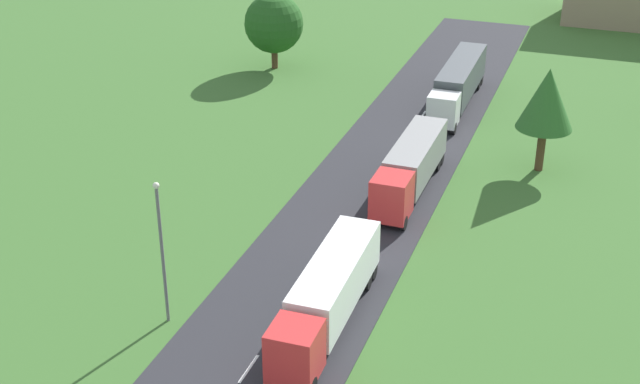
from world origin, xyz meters
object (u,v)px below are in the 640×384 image
object	(u,v)px
truck_third	(410,166)
tree_birch	(547,100)
lamppost_second	(162,246)
truck_fourth	(458,82)
tree_maple	(274,24)
truck_second	(328,294)

from	to	relation	value
truck_third	tree_birch	size ratio (longest dim) A/B	1.55
lamppost_second	tree_birch	xyz separation A→B (m)	(16.91, 27.06, 0.89)
lamppost_second	truck_fourth	bearing A→B (deg)	77.86
truck_third	tree_maple	world-z (taller)	tree_maple
truck_second	truck_third	xyz separation A→B (m)	(0.10, 17.51, -0.01)
truck_second	truck_fourth	bearing A→B (deg)	90.44
truck_fourth	tree_birch	xyz separation A→B (m)	(8.64, -11.38, 3.48)
lamppost_second	truck_second	bearing A→B (deg)	16.29
truck_fourth	lamppost_second	xyz separation A→B (m)	(-8.27, -38.44, 2.58)
lamppost_second	truck_third	bearing A→B (deg)	66.62
truck_fourth	lamppost_second	distance (m)	39.41
lamppost_second	tree_birch	bearing A→B (deg)	58.00
truck_second	tree_birch	world-z (taller)	tree_birch
truck_third	tree_maple	bearing A→B (deg)	131.17
lamppost_second	tree_birch	world-z (taller)	lamppost_second
truck_third	tree_maple	xyz separation A→B (m)	(-19.68, 22.50, 2.45)
truck_fourth	tree_maple	size ratio (longest dim) A/B	1.92
truck_fourth	lamppost_second	world-z (taller)	lamppost_second
truck_third	lamppost_second	world-z (taller)	lamppost_second
tree_birch	tree_maple	bearing A→B (deg)	151.06
truck_fourth	tree_maple	distance (m)	19.86
truck_third	truck_fourth	world-z (taller)	truck_fourth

